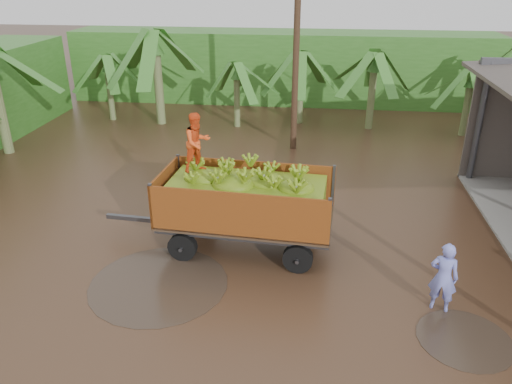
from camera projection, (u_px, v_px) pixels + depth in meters
The scene contains 6 objects.
ground at pixel (310, 257), 12.60m from camera, with size 100.00×100.00×0.00m, color black.
hedge_north at pixel (281, 67), 26.52m from camera, with size 22.00×3.00×3.60m, color #2D661E.
banana_trailer at pixel (245, 201), 12.54m from camera, with size 6.09×2.40×3.50m.
man_blue at pixel (444, 277), 10.39m from camera, with size 0.59×0.38×1.61m, color #7981DD.
utility_pole at pixel (297, 34), 18.25m from camera, with size 1.20×0.24×8.73m.
banana_plants at pixel (154, 112), 18.09m from camera, with size 23.93×20.24×4.29m.
Camera 1 is at (-0.06, -10.86, 6.73)m, focal length 35.00 mm.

